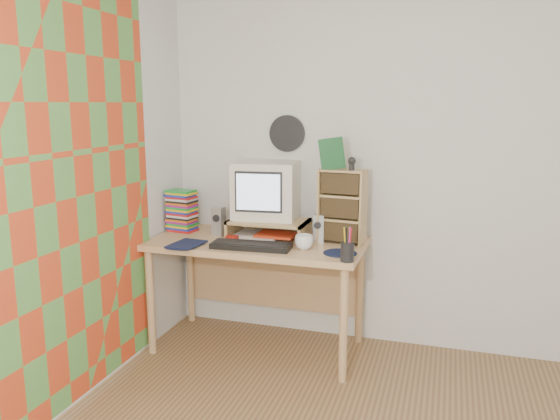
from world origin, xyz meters
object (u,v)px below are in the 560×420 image
Objects in this scene: keyboard at (251,246)px; dvd_stack at (182,213)px; crt_monitor at (266,190)px; cd_rack at (342,206)px; diary at (175,241)px; desk at (260,257)px; mug at (304,242)px.

keyboard is 1.89× the size of dvd_stack.
cd_rack is at bearing -9.44° from crt_monitor.
dvd_stack is 1.23× the size of diary.
crt_monitor is 1.88× the size of diary.
desk is at bearing -167.70° from cd_rack.
keyboard is (0.04, -0.26, 0.15)m from desk.
desk is at bearing 41.09° from diary.
desk is at bearing 5.08° from dvd_stack.
cd_rack is (1.13, 0.01, 0.11)m from dvd_stack.
dvd_stack is at bearing -172.58° from cd_rack.
crt_monitor reaches higher than mug.
cd_rack is at bearing 26.43° from diary.
cd_rack is (0.54, 0.05, 0.37)m from desk.
cd_rack is (0.50, 0.32, 0.22)m from keyboard.
crt_monitor is 3.52× the size of mug.
crt_monitor reaches higher than keyboard.
desk is 6.57× the size of diary.
crt_monitor reaches higher than diary.
diary is (0.14, -0.37, -0.11)m from dvd_stack.
keyboard is at bearing -82.45° from desk.
cd_rack is (0.53, -0.03, -0.07)m from crt_monitor.
keyboard is at bearing 12.92° from diary.
crt_monitor is 0.84× the size of cd_rack.
crt_monitor is at bearing -176.98° from cd_rack.
mug is 0.53× the size of diary.
keyboard is 4.35× the size of mug.
desk is 2.95× the size of cd_rack.
crt_monitor is 1.52× the size of dvd_stack.
desk is at bearing 152.06° from mug.
cd_rack is at bearing 52.03° from mug.
diary is (-0.81, -0.14, -0.02)m from mug.
crt_monitor is at bearing 80.77° from desk.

